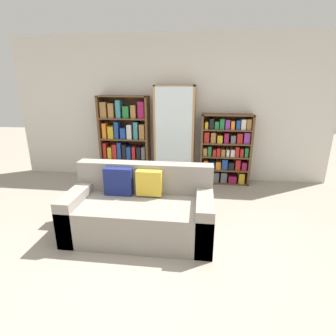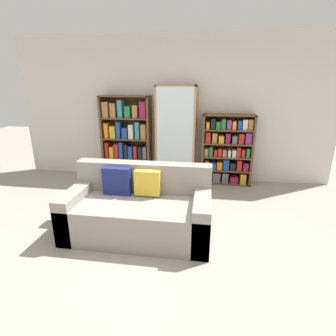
# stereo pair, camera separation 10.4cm
# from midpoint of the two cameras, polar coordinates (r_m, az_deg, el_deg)

# --- Properties ---
(ground_plane) EXTENTS (16.00, 16.00, 0.00)m
(ground_plane) POSITION_cam_midpoint_polar(r_m,az_deg,el_deg) (3.12, -5.68, -18.35)
(ground_plane) COLOR gray
(wall_back) EXTENTS (6.05, 0.06, 2.70)m
(wall_back) POSITION_cam_midpoint_polar(r_m,az_deg,el_deg) (5.13, 1.16, 12.56)
(wall_back) COLOR beige
(wall_back) RESTS_ON ground
(couch) EXTENTS (1.78, 0.88, 0.85)m
(couch) POSITION_cam_midpoint_polar(r_m,az_deg,el_deg) (3.37, -5.49, -9.20)
(couch) COLOR gray
(couch) RESTS_ON ground
(bookshelf_left) EXTENTS (0.95, 0.32, 1.62)m
(bookshelf_left) POSITION_cam_midpoint_polar(r_m,az_deg,el_deg) (5.20, -8.40, 6.06)
(bookshelf_left) COLOR brown
(bookshelf_left) RESTS_ON ground
(display_cabinet) EXTENTS (0.74, 0.36, 1.81)m
(display_cabinet) POSITION_cam_midpoint_polar(r_m,az_deg,el_deg) (4.96, 2.34, 7.13)
(display_cabinet) COLOR #AD7F4C
(display_cabinet) RESTS_ON ground
(bookshelf_right) EXTENTS (0.93, 0.32, 1.31)m
(bookshelf_right) POSITION_cam_midpoint_polar(r_m,az_deg,el_deg) (5.03, 13.32, 3.73)
(bookshelf_right) COLOR brown
(bookshelf_right) RESTS_ON ground
(wine_bottle) EXTENTS (0.07, 0.07, 0.38)m
(wine_bottle) POSITION_cam_midpoint_polar(r_m,az_deg,el_deg) (4.10, 7.94, -6.47)
(wine_bottle) COLOR #143819
(wine_bottle) RESTS_ON ground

